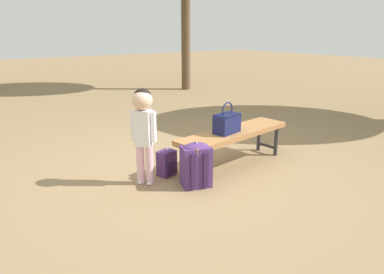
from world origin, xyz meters
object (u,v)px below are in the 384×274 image
Objects in this scene: handbag at (227,122)px; backpack_large at (196,164)px; backpack_small at (167,161)px; child_standing at (143,122)px; park_bench at (234,135)px.

backpack_large is (0.58, 0.17, -0.32)m from handbag.
handbag is 0.83m from backpack_small.
child_standing is 3.11× the size of backpack_small.
park_bench is at bearing -172.42° from handbag.
backpack_small is at bearing -168.77° from child_standing.
backpack_large is at bearing 103.14° from backpack_small.
handbag is 0.68m from backpack_large.
park_bench is 1.17m from child_standing.
child_standing reaches higher than backpack_small.
handbag is at bearing -163.63° from backpack_large.
park_bench reaches higher than backpack_small.
handbag is at bearing 7.58° from park_bench.
handbag is at bearing 159.20° from backpack_small.
park_bench is 0.87m from backpack_small.
backpack_small is at bearing -16.42° from park_bench.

